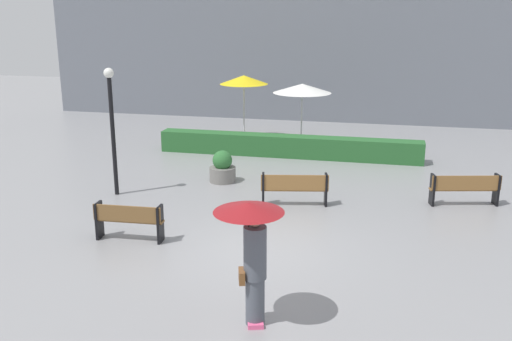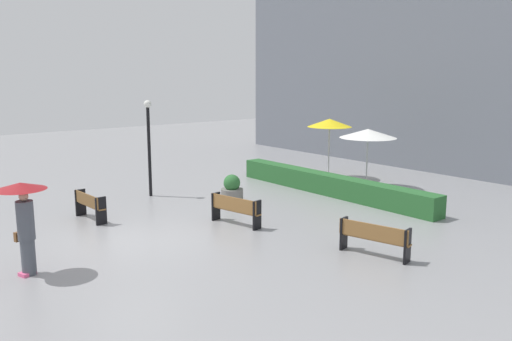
% 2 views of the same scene
% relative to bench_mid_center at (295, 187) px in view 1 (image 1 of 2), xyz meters
% --- Properties ---
extents(ground_plane, '(60.00, 60.00, 0.00)m').
position_rel_bench_mid_center_xyz_m(ground_plane, '(-0.40, -3.10, -0.52)').
color(ground_plane, gray).
extents(bench_mid_center, '(1.83, 0.68, 0.88)m').
position_rel_bench_mid_center_xyz_m(bench_mid_center, '(0.00, 0.00, 0.00)').
color(bench_mid_center, olive).
rests_on(bench_mid_center, ground).
extents(bench_near_left, '(1.61, 0.43, 0.87)m').
position_rel_bench_mid_center_xyz_m(bench_near_left, '(-3.29, -3.27, -0.00)').
color(bench_near_left, brown).
rests_on(bench_near_left, ground).
extents(bench_far_right, '(1.87, 0.75, 0.86)m').
position_rel_bench_mid_center_xyz_m(bench_far_right, '(4.47, 1.05, -0.01)').
color(bench_far_right, olive).
rests_on(bench_far_right, ground).
extents(pedestrian_with_umbrella, '(1.15, 1.15, 2.15)m').
position_rel_bench_mid_center_xyz_m(pedestrian_with_umbrella, '(0.29, -6.14, 0.96)').
color(pedestrian_with_umbrella, '#4C515B').
rests_on(pedestrian_with_umbrella, ground).
extents(planter_pot, '(0.81, 0.81, 0.98)m').
position_rel_bench_mid_center_xyz_m(planter_pot, '(-2.52, 1.73, -0.10)').
color(planter_pot, slate).
rests_on(planter_pot, ground).
extents(lamp_post, '(0.28, 0.28, 3.60)m').
position_rel_bench_mid_center_xyz_m(lamp_post, '(-5.14, -0.17, 1.71)').
color(lamp_post, black).
rests_on(lamp_post, ground).
extents(patio_umbrella_yellow, '(1.92, 1.92, 2.64)m').
position_rel_bench_mid_center_xyz_m(patio_umbrella_yellow, '(-3.31, 7.56, 1.93)').
color(patio_umbrella_yellow, silver).
rests_on(patio_umbrella_yellow, ground).
extents(patio_umbrella_white, '(2.25, 2.25, 2.40)m').
position_rel_bench_mid_center_xyz_m(patio_umbrella_white, '(-0.92, 7.24, 1.70)').
color(patio_umbrella_white, silver).
rests_on(patio_umbrella_white, ground).
extents(hedge_strip, '(9.50, 0.70, 0.77)m').
position_rel_bench_mid_center_xyz_m(hedge_strip, '(-1.10, 5.30, -0.14)').
color(hedge_strip, '#28602D').
rests_on(hedge_strip, ground).
extents(building_facade, '(28.00, 1.20, 9.41)m').
position_rel_bench_mid_center_xyz_m(building_facade, '(-0.40, 12.90, 4.18)').
color(building_facade, slate).
rests_on(building_facade, ground).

